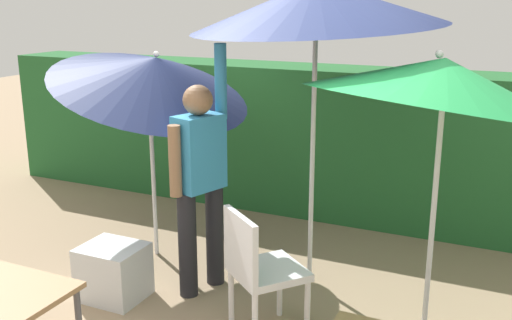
% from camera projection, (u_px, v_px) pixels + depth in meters
% --- Properties ---
extents(ground_plane, '(24.00, 24.00, 0.00)m').
position_uv_depth(ground_plane, '(238.00, 320.00, 4.20)').
color(ground_plane, '#9E8466').
extents(hedge_row, '(8.00, 0.70, 1.52)m').
position_uv_depth(hedge_row, '(342.00, 143.00, 6.09)').
color(hedge_row, '#23602D').
rests_on(hedge_row, ground_plane).
extents(umbrella_rainbow, '(1.85, 1.85, 2.39)m').
position_uv_depth(umbrella_rainbow, '(317.00, 5.00, 4.18)').
color(umbrella_rainbow, silver).
rests_on(umbrella_rainbow, ground_plane).
extents(umbrella_orange, '(1.71, 1.69, 2.07)m').
position_uv_depth(umbrella_orange, '(441.00, 82.00, 3.61)').
color(umbrella_orange, silver).
rests_on(umbrella_orange, ground_plane).
extents(umbrella_yellow, '(1.73, 1.69, 2.05)m').
position_uv_depth(umbrella_yellow, '(153.00, 74.00, 4.90)').
color(umbrella_yellow, silver).
rests_on(umbrella_yellow, ground_plane).
extents(person_vendor, '(0.32, 0.55, 1.88)m').
position_uv_depth(person_vendor, '(200.00, 174.00, 4.41)').
color(person_vendor, black).
rests_on(person_vendor, ground_plane).
extents(chair_plastic, '(0.62, 0.62, 0.89)m').
position_uv_depth(chair_plastic, '(258.00, 267.00, 3.86)').
color(chair_plastic, silver).
rests_on(chair_plastic, ground_plane).
extents(cooler_box, '(0.46, 0.40, 0.41)m').
position_uv_depth(cooler_box, '(113.00, 272.00, 4.47)').
color(cooler_box, silver).
rests_on(cooler_box, ground_plane).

